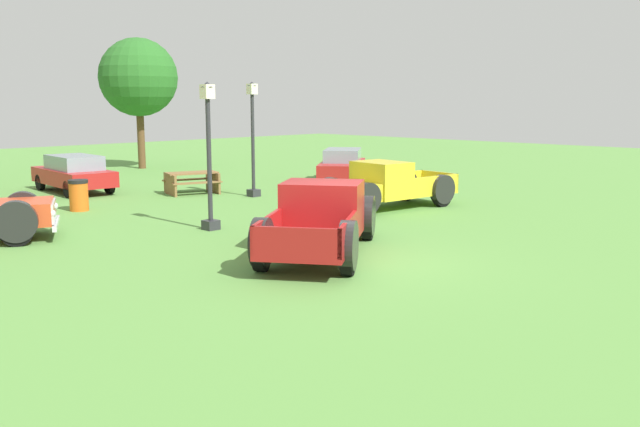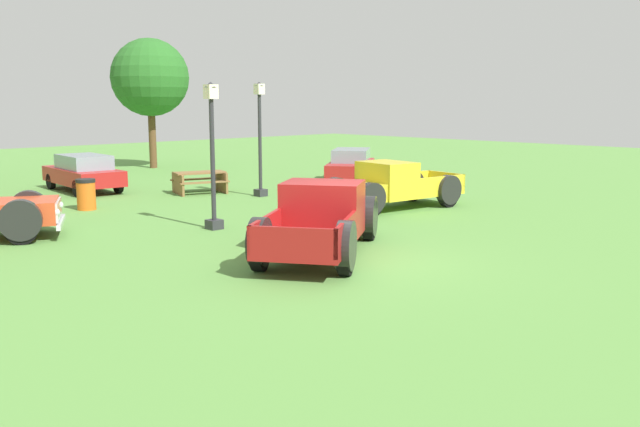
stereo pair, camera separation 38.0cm
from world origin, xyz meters
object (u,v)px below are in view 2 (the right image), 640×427
(trash_can, at_px, (86,194))
(picnic_table, at_px, (200,180))
(sedan_distant_a, at_px, (83,172))
(pickup_truck_behind_left, at_px, (385,187))
(pickup_truck_foreground, at_px, (323,218))
(oak_tree_east, at_px, (150,78))
(sedan_distant_b, at_px, (351,165))
(lamp_post_near, at_px, (260,137))
(lamp_post_far, at_px, (212,153))

(trash_can, bearing_deg, picnic_table, 9.34)
(picnic_table, distance_m, trash_can, 4.73)
(picnic_table, bearing_deg, sedan_distant_a, 129.42)
(pickup_truck_behind_left, height_order, sedan_distant_a, pickup_truck_behind_left)
(pickup_truck_foreground, xyz_separation_m, picnic_table, (3.46, 9.95, -0.25))
(sedan_distant_a, height_order, oak_tree_east, oak_tree_east)
(pickup_truck_behind_left, height_order, picnic_table, pickup_truck_behind_left)
(sedan_distant_b, xyz_separation_m, picnic_table, (-6.39, 1.53, -0.22))
(pickup_truck_behind_left, relative_size, sedan_distant_b, 1.18)
(trash_can, xyz_separation_m, oak_tree_east, (8.34, 10.28, 3.96))
(trash_can, bearing_deg, pickup_truck_behind_left, -44.17)
(pickup_truck_foreground, xyz_separation_m, lamp_post_near, (4.52, 7.76, 1.34))
(picnic_table, bearing_deg, sedan_distant_b, -13.46)
(pickup_truck_behind_left, distance_m, oak_tree_east, 17.19)
(lamp_post_far, bearing_deg, trash_can, 100.10)
(oak_tree_east, bearing_deg, sedan_distant_a, -136.68)
(lamp_post_far, bearing_deg, sedan_distant_a, 84.54)
(oak_tree_east, bearing_deg, sedan_distant_b, -76.18)
(pickup_truck_foreground, distance_m, lamp_post_near, 9.08)
(oak_tree_east, bearing_deg, lamp_post_far, -115.26)
(lamp_post_far, bearing_deg, sedan_distant_b, 24.54)
(lamp_post_far, bearing_deg, oak_tree_east, 64.74)
(lamp_post_near, height_order, lamp_post_far, lamp_post_near)
(sedan_distant_a, bearing_deg, sedan_distant_b, -28.25)
(lamp_post_far, bearing_deg, pickup_truck_foreground, -86.10)
(pickup_truck_foreground, height_order, oak_tree_east, oak_tree_east)
(pickup_truck_behind_left, bearing_deg, lamp_post_near, 99.85)
(sedan_distant_a, distance_m, lamp_post_far, 9.68)
(sedan_distant_a, height_order, sedan_distant_b, sedan_distant_b)
(oak_tree_east, bearing_deg, trash_can, -129.05)
(picnic_table, xyz_separation_m, trash_can, (-4.67, -0.77, -0.01))
(sedan_distant_b, bearing_deg, picnic_table, 166.54)
(sedan_distant_b, xyz_separation_m, lamp_post_near, (-5.33, -0.66, 1.36))
(sedan_distant_b, distance_m, lamp_post_far, 11.18)
(pickup_truck_foreground, relative_size, lamp_post_far, 1.38)
(pickup_truck_behind_left, relative_size, oak_tree_east, 0.79)
(picnic_table, bearing_deg, pickup_truck_behind_left, -74.98)
(pickup_truck_foreground, distance_m, trash_can, 9.27)
(sedan_distant_a, bearing_deg, pickup_truck_foreground, -92.80)
(sedan_distant_b, relative_size, lamp_post_far, 1.12)
(sedan_distant_a, relative_size, oak_tree_east, 0.66)
(sedan_distant_a, bearing_deg, oak_tree_east, 43.32)
(picnic_table, bearing_deg, trash_can, -170.66)
(sedan_distant_a, distance_m, picnic_table, 4.42)
(pickup_truck_foreground, bearing_deg, pickup_truck_behind_left, 27.26)
(lamp_post_far, height_order, picnic_table, lamp_post_far)
(lamp_post_far, height_order, trash_can, lamp_post_far)
(picnic_table, height_order, oak_tree_east, oak_tree_east)
(picnic_table, height_order, trash_can, trash_can)
(lamp_post_near, distance_m, trash_can, 6.12)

